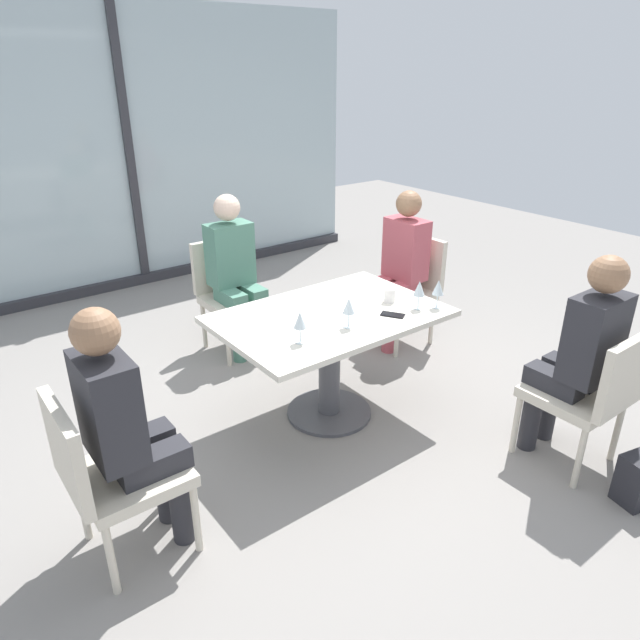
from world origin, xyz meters
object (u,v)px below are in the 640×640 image
object	(u,v)px
cell_phone_on_table	(393,315)
chair_side_end	(108,470)
wine_glass_2	(349,306)
person_front_right	(581,350)
person_near_window	(235,268)
chair_near_window	(229,289)
wine_glass_0	(419,289)
coffee_cup	(390,295)
person_far_right	(400,262)
chair_far_right	(408,284)
chair_front_right	(592,391)
dining_table_main	(330,338)
wine_glass_1	(438,288)
wine_glass_3	(300,321)
person_side_end	(126,423)

from	to	relation	value
cell_phone_on_table	chair_side_end	bearing A→B (deg)	151.60
wine_glass_2	person_front_right	bearing A→B (deg)	-48.12
person_near_window	chair_near_window	bearing A→B (deg)	90.00
wine_glass_0	coffee_cup	bearing A→B (deg)	107.86
person_far_right	chair_far_right	bearing A→B (deg)	0.00
chair_front_right	wine_glass_0	bearing A→B (deg)	108.23
wine_glass_2	dining_table_main	bearing A→B (deg)	80.40
person_near_window	wine_glass_0	bearing A→B (deg)	-71.49
chair_front_right	person_near_window	world-z (taller)	person_near_window
wine_glass_0	person_near_window	bearing A→B (deg)	108.51
chair_front_right	wine_glass_1	distance (m)	1.05
chair_side_end	person_far_right	xyz separation A→B (m)	(2.63, 0.85, 0.20)
chair_side_end	person_near_window	world-z (taller)	person_near_window
chair_near_window	coffee_cup	distance (m)	1.47
wine_glass_1	coffee_cup	world-z (taller)	wine_glass_1
person_front_right	wine_glass_3	size ratio (longest dim) A/B	6.81
chair_far_right	chair_near_window	distance (m)	1.45
person_far_right	chair_front_right	bearing A→B (deg)	-99.11
chair_front_right	coffee_cup	xyz separation A→B (m)	(-0.40, 1.21, 0.28)
dining_table_main	wine_glass_2	world-z (taller)	wine_glass_2
person_front_right	wine_glass_1	size ratio (longest dim) A/B	6.81
person_front_right	cell_phone_on_table	distance (m)	1.07
coffee_cup	wine_glass_0	bearing A→B (deg)	-72.14
chair_front_right	wine_glass_0	size ratio (longest dim) A/B	4.70
chair_front_right	wine_glass_1	size ratio (longest dim) A/B	4.70
chair_side_end	person_front_right	size ratio (longest dim) A/B	0.69
chair_near_window	cell_phone_on_table	distance (m)	1.59
person_near_window	chair_side_end	bearing A→B (deg)	-134.95
dining_table_main	wine_glass_1	size ratio (longest dim) A/B	7.44
dining_table_main	person_far_right	world-z (taller)	person_far_right
person_near_window	chair_front_right	bearing A→B (deg)	-71.60
person_front_right	cell_phone_on_table	size ratio (longest dim) A/B	8.75
coffee_cup	dining_table_main	bearing A→B (deg)	168.99
chair_side_end	person_side_end	size ratio (longest dim) A/B	0.69
person_near_window	wine_glass_2	distance (m)	1.42
chair_side_end	person_far_right	world-z (taller)	person_far_right
person_side_end	dining_table_main	bearing A→B (deg)	13.58
person_front_right	cell_phone_on_table	world-z (taller)	person_front_right
dining_table_main	person_front_right	bearing A→B (deg)	-55.17
dining_table_main	chair_side_end	distance (m)	1.56
chair_far_right	person_far_right	distance (m)	0.23
chair_side_end	wine_glass_3	xyz separation A→B (m)	(1.14, 0.13, 0.37)
person_near_window	wine_glass_1	size ratio (longest dim) A/B	6.81
chair_near_window	chair_side_end	distance (m)	2.23
person_front_right	coffee_cup	bearing A→B (deg)	109.84
chair_side_end	chair_far_right	bearing A→B (deg)	17.26
chair_front_right	person_far_right	bearing A→B (deg)	80.89
chair_side_end	wine_glass_0	xyz separation A→B (m)	(2.01, 0.06, 0.37)
wine_glass_0	chair_near_window	bearing A→B (deg)	107.30
person_side_end	wine_glass_2	xyz separation A→B (m)	(1.37, 0.12, 0.16)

